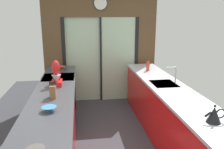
% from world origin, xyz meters
% --- Properties ---
extents(ground_plane, '(5.04, 7.60, 0.02)m').
position_xyz_m(ground_plane, '(0.00, 0.60, -0.01)').
color(ground_plane, '#38383D').
extents(back_wall_unit, '(2.64, 0.12, 2.70)m').
position_xyz_m(back_wall_unit, '(0.00, 2.40, 1.53)').
color(back_wall_unit, brown).
rests_on(back_wall_unit, ground_plane).
extents(left_counter_run, '(0.62, 3.80, 0.92)m').
position_xyz_m(left_counter_run, '(-0.91, 0.13, 0.47)').
color(left_counter_run, red).
rests_on(left_counter_run, ground_plane).
extents(right_counter_run, '(0.62, 3.80, 0.92)m').
position_xyz_m(right_counter_run, '(0.91, 0.30, 0.46)').
color(right_counter_run, red).
rests_on(right_counter_run, ground_plane).
extents(sink_faucet, '(0.19, 0.02, 0.28)m').
position_xyz_m(sink_faucet, '(1.06, 0.55, 1.11)').
color(sink_faucet, '#B7BABC').
rests_on(sink_faucet, right_counter_run).
extents(oven_range, '(0.60, 0.60, 0.92)m').
position_xyz_m(oven_range, '(-0.91, 1.25, 0.46)').
color(oven_range, black).
rests_on(oven_range, ground_plane).
extents(mixing_bowl_mid, '(0.18, 0.18, 0.06)m').
position_xyz_m(mixing_bowl_mid, '(-0.89, -0.38, 0.95)').
color(mixing_bowl_mid, teal).
rests_on(mixing_bowl_mid, left_counter_run).
extents(mixing_bowl_far, '(0.18, 0.18, 0.07)m').
position_xyz_m(mixing_bowl_far, '(-0.89, 1.85, 0.96)').
color(mixing_bowl_far, '#BC4C38').
rests_on(mixing_bowl_far, left_counter_run).
extents(knife_block, '(0.09, 0.14, 0.24)m').
position_xyz_m(knife_block, '(-0.89, 0.10, 1.02)').
color(knife_block, brown).
rests_on(knife_block, left_counter_run).
extents(stand_mixer, '(0.17, 0.27, 0.42)m').
position_xyz_m(stand_mixer, '(-0.89, 0.70, 1.08)').
color(stand_mixer, red).
rests_on(stand_mixer, left_counter_run).
extents(kettle, '(0.24, 0.16, 0.20)m').
position_xyz_m(kettle, '(0.89, -0.93, 1.01)').
color(kettle, black).
rests_on(kettle, right_counter_run).
extents(soap_bottle, '(0.07, 0.07, 0.23)m').
position_xyz_m(soap_bottle, '(0.89, 1.49, 1.02)').
color(soap_bottle, '#B23D2D').
rests_on(soap_bottle, right_counter_run).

